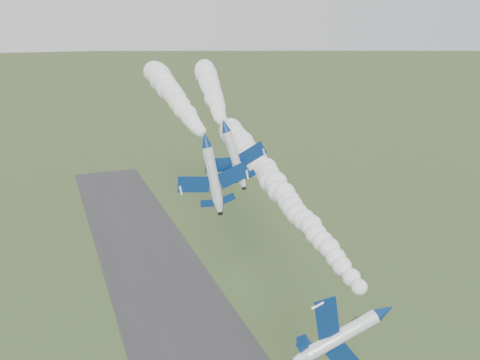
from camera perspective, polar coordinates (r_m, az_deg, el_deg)
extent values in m
cube|color=#303032|center=(102.74, -4.59, -18.17)|extent=(24.00, 260.00, 0.04)
cylinder|color=white|center=(58.31, 15.17, -13.33)|extent=(2.59, 8.16, 1.88)
cone|color=navy|center=(54.72, 17.93, -15.77)|extent=(2.06, 2.26, 1.88)
cone|color=white|center=(61.97, 12.87, -11.25)|extent=(2.03, 1.88, 1.88)
cylinder|color=black|center=(62.71, 12.45, -10.86)|extent=(1.00, 0.66, 0.95)
ellipsoid|color=black|center=(56.95, 16.70, -14.01)|extent=(1.50, 2.85, 1.26)
cube|color=navy|center=(57.07, 13.86, -10.98)|extent=(2.07, 2.45, 4.09)
cube|color=navy|center=(60.70, 15.44, -15.02)|extent=(2.07, 2.45, 4.09)
cube|color=navy|center=(60.39, 12.83, -10.52)|extent=(0.94, 1.12, 1.79)
cube|color=navy|center=(62.25, 13.67, -12.64)|extent=(0.94, 1.12, 1.79)
cube|color=navy|center=(61.43, 14.34, -11.10)|extent=(2.10, 1.70, 0.94)
cylinder|color=white|center=(76.60, -3.69, 4.34)|extent=(2.96, 8.61, 1.75)
cone|color=navy|center=(71.47, -3.03, 3.43)|extent=(2.05, 2.44, 1.75)
cone|color=white|center=(81.56, -4.25, 5.10)|extent=(1.99, 2.05, 1.75)
cylinder|color=black|center=(82.54, -4.35, 5.24)|extent=(0.96, 0.73, 0.89)
ellipsoid|color=black|center=(74.37, -3.52, 4.40)|extent=(1.57, 3.04, 1.17)
cube|color=navy|center=(77.16, -5.94, 3.86)|extent=(4.88, 3.05, 0.95)
cube|color=navy|center=(77.79, -1.60, 4.85)|extent=(4.88, 3.05, 0.95)
cube|color=navy|center=(80.54, -5.27, 4.72)|extent=(2.14, 1.39, 0.45)
cube|color=navy|center=(80.86, -3.04, 5.22)|extent=(2.14, 1.39, 0.45)
cube|color=navy|center=(80.16, -4.31, 5.83)|extent=(0.73, 1.67, 2.20)
cylinder|color=white|center=(77.81, -1.65, 5.84)|extent=(3.18, 7.56, 1.64)
cone|color=navy|center=(73.28, -1.21, 5.15)|extent=(2.01, 2.24, 1.64)
cone|color=white|center=(82.18, -2.02, 6.44)|extent=(1.94, 1.89, 1.64)
cylinder|color=black|center=(83.04, -2.09, 6.55)|extent=(0.92, 0.69, 0.83)
ellipsoid|color=black|center=(75.85, -1.58, 5.92)|extent=(1.61, 2.70, 1.09)
cube|color=navy|center=(78.42, -3.51, 5.25)|extent=(4.27, 2.89, 1.27)
cube|color=navy|center=(78.71, 0.15, 6.44)|extent=(4.27, 2.89, 1.27)
cube|color=navy|center=(81.35, -2.90, 6.03)|extent=(1.88, 1.31, 0.59)
cube|color=navy|center=(81.50, -1.01, 6.64)|extent=(1.88, 1.31, 0.59)
cube|color=navy|center=(80.97, -2.18, 7.06)|extent=(0.94, 1.51, 1.88)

